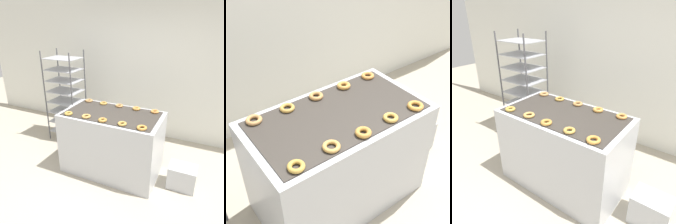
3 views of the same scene
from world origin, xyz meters
The scene contains 15 objects.
ground_plane centered at (0.00, 0.00, 0.00)m, with size 14.00×14.00×0.00m, color #B2A893.
wall_back centered at (0.00, 2.12, 1.40)m, with size 8.00×0.05×2.80m.
fryer_machine centered at (0.00, 0.66, 0.49)m, with size 1.47×0.81×0.98m.
baking_rack_cart centered at (-1.27, 1.26, 0.89)m, with size 0.64×0.49×1.75m.
glaze_bin centered at (1.08, 0.70, 0.17)m, with size 0.38×0.29×0.34m.
donut_near_leftmost centered at (-0.55, 0.36, 1.00)m, with size 0.12×0.12×0.03m, color #BB923D.
donut_near_left centered at (-0.27, 0.37, 1.00)m, with size 0.13×0.13×0.03m, color tan.
donut_near_center centered at (0.00, 0.35, 1.00)m, with size 0.12×0.12×0.04m, color #BA8439.
donut_near_right centered at (0.28, 0.36, 1.00)m, with size 0.12×0.12×0.03m, color gold.
donut_near_rightmost centered at (0.55, 0.36, 1.00)m, with size 0.13×0.13×0.03m, color #CC8B3B.
donut_far_leftmost centered at (-0.57, 0.96, 1.00)m, with size 0.13×0.13×0.03m, color tan.
donut_far_left centered at (-0.29, 0.95, 1.00)m, with size 0.12×0.12×0.03m, color #BB8E3F.
donut_far_center centered at (-0.01, 0.95, 1.00)m, with size 0.12×0.12×0.03m, color #BA8448.
donut_far_right centered at (0.28, 0.94, 1.00)m, with size 0.12×0.12×0.04m, color #CA8E40.
donut_far_rightmost centered at (0.56, 0.95, 1.00)m, with size 0.12×0.12×0.03m, color #D08A41.
Camera 3 is at (1.32, -1.12, 2.06)m, focal length 35.00 mm.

